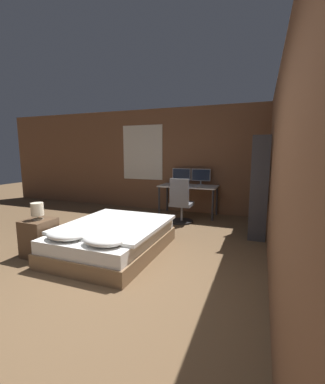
# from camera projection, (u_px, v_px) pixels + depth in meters

# --- Properties ---
(ground_plane) EXTENTS (20.00, 20.00, 0.00)m
(ground_plane) POSITION_uv_depth(u_px,v_px,m) (89.00, 296.00, 2.83)
(ground_plane) COLOR brown
(wall_back) EXTENTS (12.00, 0.08, 2.70)m
(wall_back) POSITION_uv_depth(u_px,v_px,m) (191.00, 161.00, 6.63)
(wall_back) COLOR brown
(wall_back) RESTS_ON ground_plane
(wall_side_right) EXTENTS (0.06, 12.00, 2.70)m
(wall_side_right) POSITION_uv_depth(u_px,v_px,m) (276.00, 169.00, 3.33)
(wall_side_right) COLOR brown
(wall_side_right) RESTS_ON ground_plane
(bed) EXTENTS (1.46, 1.91, 0.53)m
(bed) POSITION_uv_depth(u_px,v_px,m) (112.00, 238.00, 4.02)
(bed) COLOR #846647
(bed) RESTS_ON ground_plane
(nightstand) EXTENTS (0.41, 0.43, 0.57)m
(nightstand) POSITION_uv_depth(u_px,v_px,m) (39.00, 238.00, 3.91)
(nightstand) COLOR brown
(nightstand) RESTS_ON ground_plane
(bedside_lamp) EXTENTS (0.18, 0.18, 0.26)m
(bedside_lamp) POSITION_uv_depth(u_px,v_px,m) (37.00, 210.00, 3.84)
(bedside_lamp) COLOR gray
(bedside_lamp) RESTS_ON nightstand
(desk) EXTENTS (1.42, 0.68, 0.75)m
(desk) POSITION_uv_depth(u_px,v_px,m) (188.00, 189.00, 6.34)
(desk) COLOR beige
(desk) RESTS_ON ground_plane
(monitor_left) EXTENTS (0.48, 0.16, 0.40)m
(monitor_left) POSITION_uv_depth(u_px,v_px,m) (181.00, 175.00, 6.60)
(monitor_left) COLOR #B7B7BC
(monitor_left) RESTS_ON desk
(monitor_right) EXTENTS (0.48, 0.16, 0.40)m
(monitor_right) POSITION_uv_depth(u_px,v_px,m) (201.00, 176.00, 6.42)
(monitor_right) COLOR #B7B7BC
(monitor_right) RESTS_ON desk
(keyboard) EXTENTS (0.35, 0.13, 0.02)m
(keyboard) POSITION_uv_depth(u_px,v_px,m) (186.00, 186.00, 6.11)
(keyboard) COLOR #B7B7BC
(keyboard) RESTS_ON desk
(computer_mouse) EXTENTS (0.07, 0.05, 0.04)m
(computer_mouse) POSITION_uv_depth(u_px,v_px,m) (197.00, 187.00, 6.01)
(computer_mouse) COLOR #B7B7BC
(computer_mouse) RESTS_ON desk
(office_chair) EXTENTS (0.52, 0.52, 1.01)m
(office_chair) POSITION_uv_depth(u_px,v_px,m) (181.00, 205.00, 5.69)
(office_chair) COLOR black
(office_chair) RESTS_ON ground_plane
(bookshelf) EXTENTS (0.30, 0.84, 1.86)m
(bookshelf) POSITION_uv_depth(u_px,v_px,m) (260.00, 183.00, 4.70)
(bookshelf) COLOR #333338
(bookshelf) RESTS_ON ground_plane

